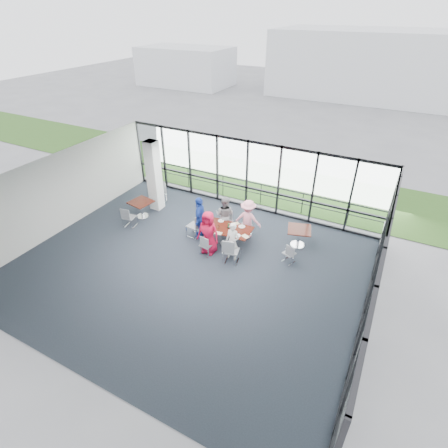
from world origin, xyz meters
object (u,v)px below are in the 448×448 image
at_px(chair_spare_r, 289,253).
at_px(structural_column, 154,176).
at_px(side_table_left, 141,204).
at_px(chair_main_fl, 226,221).
at_px(diner_far_left, 225,215).
at_px(chair_main_nl, 206,245).
at_px(diner_near_left, 208,233).
at_px(chair_spare_lb, 158,195).
at_px(diner_near_right, 232,242).
at_px(chair_main_end, 194,226).
at_px(chair_spare_la, 130,217).
at_px(main_table, 228,231).
at_px(diner_end, 200,218).
at_px(side_table_right, 299,232).
at_px(diner_far_right, 248,219).
at_px(chair_main_fr, 245,226).
at_px(chair_main_nr, 232,251).

bearing_deg(chair_spare_r, structural_column, -167.96).
distance_m(side_table_left, chair_main_fl, 3.90).
bearing_deg(diner_far_left, side_table_left, 4.85).
distance_m(chair_main_nl, chair_spare_r, 3.07).
relative_size(diner_near_left, chair_spare_lb, 1.74).
height_order(diner_near_right, chair_spare_r, diner_near_right).
height_order(chair_main_end, chair_spare_la, chair_main_end).
distance_m(main_table, diner_far_left, 0.87).
relative_size(main_table, diner_end, 1.06).
relative_size(side_table_right, diner_far_right, 0.65).
relative_size(diner_near_left, chair_main_fl, 1.96).
height_order(diner_near_left, chair_main_fr, diner_near_left).
distance_m(diner_near_left, diner_far_right, 1.85).
distance_m(diner_near_right, chair_main_nl, 1.06).
height_order(side_table_left, chair_spare_lb, chair_spare_lb).
relative_size(diner_far_right, chair_main_fr, 1.85).
xyz_separation_m(diner_far_right, chair_main_end, (-1.93, -0.96, -0.33)).
distance_m(diner_far_left, chair_spare_lb, 3.92).
bearing_deg(chair_main_nl, diner_near_left, 95.57).
relative_size(diner_near_right, diner_end, 0.83).
bearing_deg(diner_near_right, chair_main_end, 165.94).
bearing_deg(diner_far_left, chair_main_end, 36.46).
bearing_deg(chair_main_nr, diner_near_right, 98.61).
xyz_separation_m(diner_near_left, diner_far_right, (0.88, 1.63, -0.05)).
height_order(structural_column, diner_near_left, structural_column).
relative_size(structural_column, chair_main_end, 3.25).
bearing_deg(diner_near_right, side_table_left, 172.69).
height_order(main_table, chair_main_fl, chair_main_fl).
relative_size(main_table, chair_main_nr, 1.93).
distance_m(diner_far_right, chair_spare_r, 2.23).
height_order(diner_near_left, diner_near_right, diner_near_left).
relative_size(side_table_left, chair_main_end, 1.05).
distance_m(diner_near_right, chair_main_nr, 0.34).
relative_size(diner_end, chair_spare_la, 2.03).
bearing_deg(diner_end, chair_main_end, -89.06).
bearing_deg(chair_main_nr, diner_near_left, 159.42).
xyz_separation_m(chair_main_nl, chair_spare_lb, (-3.92, 2.33, 0.08)).
xyz_separation_m(chair_main_nl, chair_spare_la, (-3.85, 0.21, 0.03)).
xyz_separation_m(diner_far_right, chair_spare_lb, (-4.81, 0.53, -0.33)).
bearing_deg(chair_spare_la, chair_spare_lb, 82.29).
xyz_separation_m(side_table_right, chair_spare_lb, (-6.81, 0.17, -0.14)).
bearing_deg(side_table_right, side_table_left, -171.03).
distance_m(diner_far_right, chair_main_end, 2.18).
height_order(main_table, diner_far_left, diner_far_left).
relative_size(diner_near_right, chair_spare_la, 1.69).
bearing_deg(diner_far_right, side_table_right, -175.71).
relative_size(main_table, diner_far_right, 1.15).
height_order(diner_near_right, chair_main_end, diner_near_right).
distance_m(diner_near_right, chair_main_end, 2.13).
bearing_deg(structural_column, chair_spare_la, -91.36).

